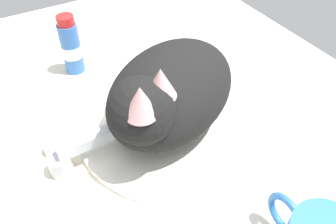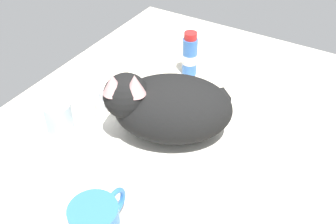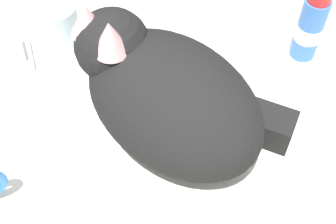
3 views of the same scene
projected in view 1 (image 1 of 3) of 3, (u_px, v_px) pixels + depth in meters
The scene contains 5 objects.
ground_plane at pixel (171, 132), 62.63cm from camera, with size 110.00×82.50×3.00cm, color silver.
sink_basin at pixel (171, 124), 61.21cm from camera, with size 32.26×32.26×1.15cm, color white.
faucet at pixel (69, 158), 53.45cm from camera, with size 11.82×10.75×5.20cm.
cat at pixel (166, 93), 55.05cm from camera, with size 29.04×30.26×16.79cm.
toothpaste_bottle at pixel (71, 46), 69.80cm from camera, with size 3.99×3.99×12.33cm.
Camera 1 is at (-37.23, 22.13, 43.88)cm, focal length 37.59 mm.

